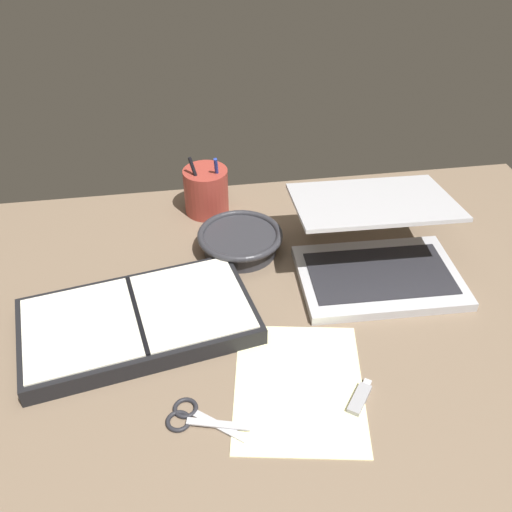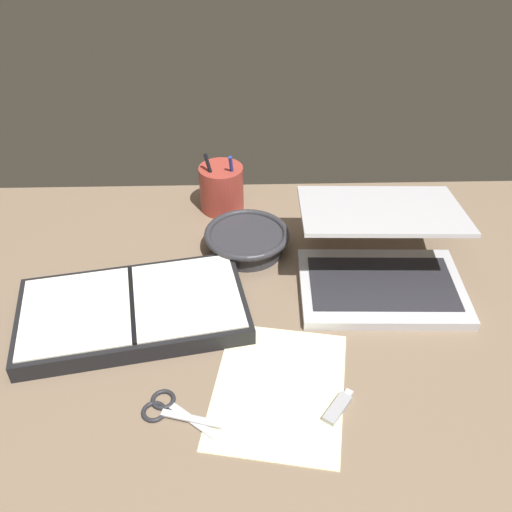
% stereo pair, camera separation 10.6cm
% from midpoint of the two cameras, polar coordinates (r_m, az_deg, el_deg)
% --- Properties ---
extents(desk_top, '(1.40, 1.00, 0.02)m').
position_cam_midpoint_polar(desk_top, '(1.03, 4.38, -7.78)').
color(desk_top, '#75604C').
rests_on(desk_top, ground).
extents(laptop, '(0.32, 0.32, 0.14)m').
position_cam_midpoint_polar(laptop, '(1.12, 15.10, -0.48)').
color(laptop, '#B7B7BC').
rests_on(laptop, desk_top).
extents(bowl, '(0.18, 0.18, 0.05)m').
position_cam_midpoint_polar(bowl, '(1.18, 1.66, 1.55)').
color(bowl, '#2D2D33').
rests_on(bowl, desk_top).
extents(pen_cup, '(0.10, 0.10, 0.15)m').
position_cam_midpoint_polar(pen_cup, '(1.30, -1.11, 6.73)').
color(pen_cup, '#9E382D').
rests_on(pen_cup, desk_top).
extents(planner, '(0.44, 0.29, 0.04)m').
position_cam_midpoint_polar(planner, '(1.04, -9.32, -5.50)').
color(planner, black).
rests_on(planner, desk_top).
extents(scissors, '(0.13, 0.09, 0.01)m').
position_cam_midpoint_polar(scissors, '(0.90, -5.52, -15.14)').
color(scissors, '#B7B7BC').
rests_on(scissors, desk_top).
extents(paper_sheet_front, '(0.25, 0.29, 0.00)m').
position_cam_midpoint_polar(paper_sheet_front, '(0.93, 5.65, -13.23)').
color(paper_sheet_front, '#F4EFB2').
rests_on(paper_sheet_front, desk_top).
extents(usb_drive, '(0.06, 0.07, 0.01)m').
position_cam_midpoint_polar(usb_drive, '(0.92, 11.62, -14.81)').
color(usb_drive, '#99999E').
rests_on(usb_drive, desk_top).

